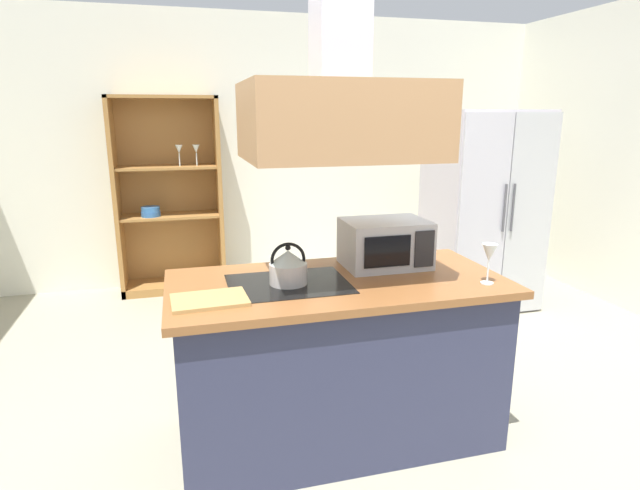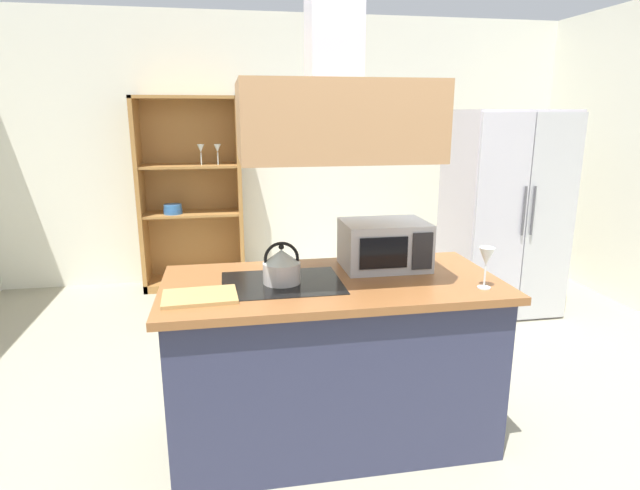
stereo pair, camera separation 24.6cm
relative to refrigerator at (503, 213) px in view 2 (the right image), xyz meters
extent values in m
plane|color=gray|center=(-1.72, -1.61, -0.88)|extent=(7.80, 7.80, 0.00)
cube|color=white|center=(-1.72, 1.39, 0.47)|extent=(6.00, 0.12, 2.70)
cube|color=#2E324C|center=(-1.88, -1.66, -0.45)|extent=(1.65, 0.76, 0.86)
cube|color=brown|center=(-1.88, -1.66, 0.00)|extent=(1.73, 0.84, 0.04)
cube|color=black|center=(-2.13, -1.66, 0.02)|extent=(0.60, 0.46, 0.00)
cube|color=#B17F52|center=(-1.88, -1.66, 0.82)|extent=(0.90, 0.70, 0.36)
cube|color=#C0B9C2|center=(0.00, 0.01, 0.00)|extent=(0.90, 0.72, 1.76)
cube|color=#BBB9C4|center=(-0.23, -0.36, 0.00)|extent=(0.44, 0.03, 1.72)
cube|color=#B8B9BD|center=(0.23, -0.36, 0.00)|extent=(0.44, 0.03, 1.72)
cylinder|color=#4C4C51|center=(-0.04, -0.39, 0.09)|extent=(0.02, 0.02, 0.40)
cylinder|color=#4C4C51|center=(0.04, -0.39, 0.09)|extent=(0.02, 0.02, 0.40)
cube|color=#A57138|center=(-3.22, 1.13, 0.06)|extent=(0.04, 0.40, 1.89)
cube|color=#A57138|center=(-2.26, 1.13, 0.06)|extent=(0.04, 0.40, 1.89)
cube|color=#A57138|center=(-2.74, 1.13, 1.00)|extent=(1.00, 0.40, 0.03)
cube|color=#A57138|center=(-2.74, 1.13, -0.84)|extent=(1.00, 0.40, 0.08)
cube|color=#A57138|center=(-2.74, 1.32, 0.06)|extent=(1.00, 0.02, 1.89)
cube|color=#A57138|center=(-2.74, 1.13, -0.12)|extent=(0.92, 0.36, 0.02)
cube|color=#A57138|center=(-2.74, 1.13, 0.35)|extent=(0.92, 0.36, 0.02)
cylinder|color=#3164AA|center=(-2.92, 1.08, -0.09)|extent=(0.18, 0.18, 0.05)
cylinder|color=#336AAA|center=(-2.92, 1.08, -0.04)|extent=(0.17, 0.17, 0.05)
cylinder|color=silver|center=(-2.62, 1.09, 0.42)|extent=(0.01, 0.01, 0.12)
cone|color=silver|center=(-2.62, 1.09, 0.52)|extent=(0.07, 0.07, 0.08)
cylinder|color=silver|center=(-2.46, 1.09, 0.42)|extent=(0.01, 0.01, 0.12)
cone|color=silver|center=(-2.46, 1.09, 0.52)|extent=(0.07, 0.07, 0.08)
cylinder|color=beige|center=(-2.13, -1.66, 0.07)|extent=(0.19, 0.19, 0.10)
cone|color=#B2BFB9|center=(-2.13, -1.66, 0.16)|extent=(0.18, 0.18, 0.07)
sphere|color=black|center=(-2.13, -1.66, 0.21)|extent=(0.03, 0.03, 0.03)
torus|color=black|center=(-2.13, -1.66, 0.14)|extent=(0.18, 0.02, 0.18)
cube|color=tan|center=(-2.53, -1.81, 0.03)|extent=(0.35, 0.26, 0.02)
cube|color=#B7BABF|center=(-1.55, -1.48, 0.15)|extent=(0.46, 0.34, 0.26)
cube|color=black|center=(-1.60, -1.65, 0.15)|extent=(0.26, 0.01, 0.17)
cube|color=#262628|center=(-1.39, -1.65, 0.15)|extent=(0.11, 0.01, 0.20)
cylinder|color=silver|center=(-1.16, -1.91, 0.02)|extent=(0.06, 0.06, 0.01)
cylinder|color=silver|center=(-1.16, -1.91, 0.08)|extent=(0.01, 0.01, 0.11)
cone|color=silver|center=(-1.16, -1.91, 0.18)|extent=(0.08, 0.08, 0.09)
camera|label=1|loc=(-2.63, -4.10, 0.85)|focal=29.26mm
camera|label=2|loc=(-2.39, -4.16, 0.85)|focal=29.26mm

